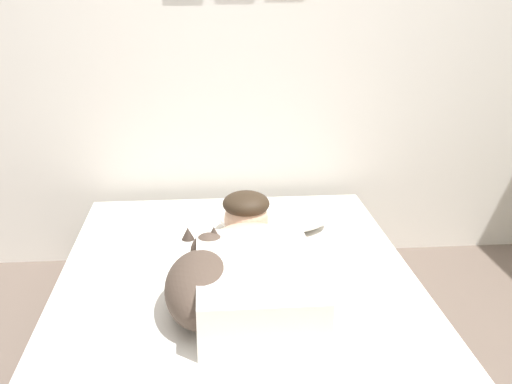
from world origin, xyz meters
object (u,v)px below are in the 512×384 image
Objects in this scene: cell_phone at (182,279)px; bed at (238,318)px; coffee_cup at (246,226)px; pillow at (275,218)px; dog at (203,282)px; person_lying at (253,265)px.

bed is at bearing 7.04° from cell_phone.
cell_phone is at bearing -172.96° from bed.
bed is 0.49m from coffee_cup.
dog reaches higher than pillow.
bed is 2.07× the size of person_lying.
dog reaches higher than coffee_cup.
cell_phone reaches higher than bed.
person_lying is 6.57× the size of cell_phone.
coffee_cup is 0.53m from cell_phone.
cell_phone is at bearing -130.54° from pillow.
coffee_cup is at bearing 80.99° from bed.
pillow is at bearing 18.59° from coffee_cup.
person_lying reaches higher than cell_phone.
coffee_cup is 0.89× the size of cell_phone.
coffee_cup is at bearing -161.41° from pillow.
pillow is at bearing 66.45° from bed.
dog reaches higher than bed.
bed is 0.42m from dog.
dog is at bearing -106.68° from coffee_cup.
person_lying is at bearing -104.11° from pillow.
person_lying reaches higher than coffee_cup.
dog is at bearing -115.17° from pillow.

